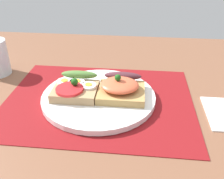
% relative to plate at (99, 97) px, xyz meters
% --- Properties ---
extents(ground_plane, '(1.20, 0.90, 0.03)m').
position_rel_plate_xyz_m(ground_plane, '(0.00, 0.00, -0.03)').
color(ground_plane, brown).
extents(placemat, '(0.42, 0.32, 0.00)m').
position_rel_plate_xyz_m(placemat, '(0.00, 0.00, -0.01)').
color(placemat, maroon).
rests_on(placemat, ground_plane).
extents(plate, '(0.25, 0.25, 0.01)m').
position_rel_plate_xyz_m(plate, '(0.00, 0.00, 0.00)').
color(plate, white).
rests_on(plate, placemat).
extents(sandwich_egg_tomato, '(0.10, 0.10, 0.04)m').
position_rel_plate_xyz_m(sandwich_egg_tomato, '(-0.05, -0.00, 0.02)').
color(sandwich_egg_tomato, tan).
rests_on(sandwich_egg_tomato, plate).
extents(sandwich_salmon, '(0.10, 0.10, 0.05)m').
position_rel_plate_xyz_m(sandwich_salmon, '(0.05, 0.01, 0.02)').
color(sandwich_salmon, tan).
rests_on(sandwich_salmon, plate).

